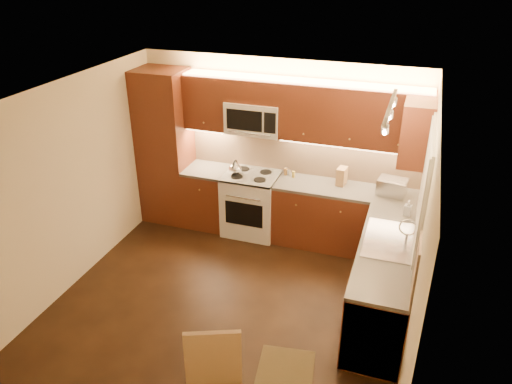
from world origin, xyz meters
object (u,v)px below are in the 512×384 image
(stove, at_px, (252,203))
(toaster_oven, at_px, (392,187))
(sink, at_px, (389,235))
(knife_block, at_px, (342,176))
(kettle, at_px, (235,167))
(soap_bottle, at_px, (408,208))
(microwave, at_px, (254,117))
(dining_chair, at_px, (215,362))

(stove, distance_m, toaster_oven, 2.00)
(sink, relative_size, toaster_oven, 2.39)
(stove, relative_size, knife_block, 3.76)
(kettle, bearing_deg, soap_bottle, -5.29)
(stove, distance_m, soap_bottle, 2.27)
(toaster_oven, height_order, soap_bottle, toaster_oven)
(microwave, bearing_deg, knife_block, -0.18)
(kettle, relative_size, knife_block, 0.89)
(microwave, xyz_separation_m, kettle, (-0.22, -0.20, -0.69))
(sink, bearing_deg, toaster_oven, 93.76)
(kettle, xyz_separation_m, soap_bottle, (2.38, -0.39, -0.03))
(knife_block, bearing_deg, toaster_oven, 0.16)
(knife_block, bearing_deg, dining_chair, -91.66)
(microwave, bearing_deg, sink, -32.21)
(toaster_oven, relative_size, knife_block, 1.47)
(kettle, height_order, knife_block, knife_block)
(microwave, bearing_deg, dining_chair, -77.29)
(toaster_oven, relative_size, dining_chair, 0.34)
(sink, relative_size, kettle, 3.97)
(toaster_oven, distance_m, soap_bottle, 0.55)
(knife_block, xyz_separation_m, soap_bottle, (0.91, -0.58, -0.03))
(knife_block, distance_m, soap_bottle, 1.08)
(soap_bottle, bearing_deg, dining_chair, -107.75)
(stove, distance_m, microwave, 1.27)
(toaster_oven, xyz_separation_m, dining_chair, (-1.20, -3.10, -0.48))
(sink, height_order, toaster_oven, toaster_oven)
(toaster_oven, bearing_deg, microwave, -173.77)
(sink, bearing_deg, kettle, 154.46)
(sink, height_order, dining_chair, dining_chair)
(toaster_oven, bearing_deg, knife_block, -178.60)
(knife_block, relative_size, soap_bottle, 1.28)
(microwave, bearing_deg, toaster_oven, -2.80)
(stove, distance_m, sink, 2.35)
(soap_bottle, bearing_deg, toaster_oven, 126.26)
(toaster_oven, bearing_deg, kettle, -168.21)
(toaster_oven, height_order, dining_chair, toaster_oven)
(sink, distance_m, toaster_oven, 1.17)
(stove, distance_m, knife_block, 1.38)
(sink, xyz_separation_m, kettle, (-2.22, 1.06, 0.05))
(stove, bearing_deg, toaster_oven, 1.22)
(sink, bearing_deg, soap_bottle, 77.00)
(stove, height_order, dining_chair, dining_chair)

